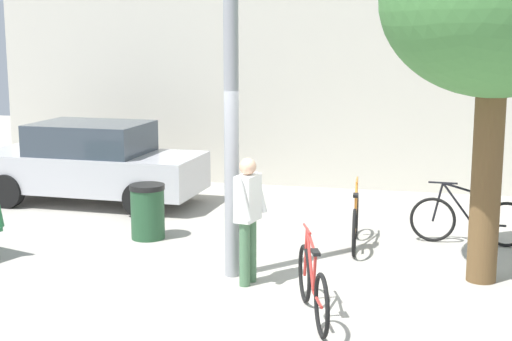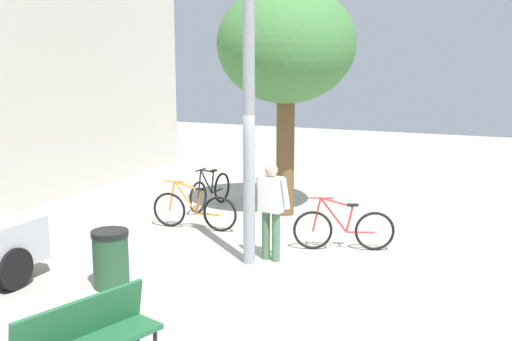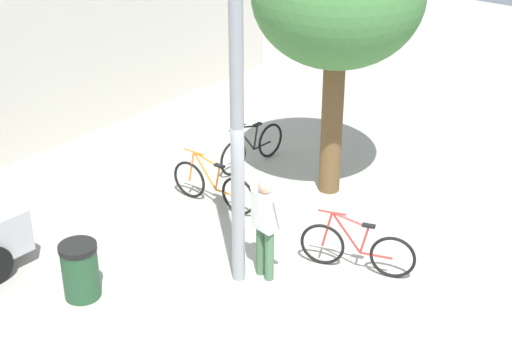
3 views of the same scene
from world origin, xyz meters
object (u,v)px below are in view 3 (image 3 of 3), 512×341
bicycle_red (357,249)px  bicycle_black (252,148)px  bicycle_orange (213,186)px  person_by_lamppost (265,222)px  lamppost (237,126)px  trash_bin (80,271)px

bicycle_red → bicycle_black: 4.04m
bicycle_orange → person_by_lamppost: bearing=-118.9°
lamppost → bicycle_red: (1.30, -1.27, -2.14)m
bicycle_black → trash_bin: 5.02m
bicycle_orange → trash_bin: bicycle_orange is taller
person_by_lamppost → trash_bin: 2.79m
lamppost → person_by_lamppost: 1.61m
lamppost → person_by_lamppost: (0.29, -0.28, -1.56)m
bicycle_orange → bicycle_red: bearing=-92.9°
bicycle_orange → bicycle_black: same height
lamppost → trash_bin: lamppost is taller
person_by_lamppost → bicycle_black: bearing=42.3°
bicycle_black → bicycle_red: bearing=-117.3°
lamppost → bicycle_red: bearing=-44.3°
lamppost → trash_bin: (-1.80, 1.49, -2.08)m
lamppost → trash_bin: size_ratio=5.46×
lamppost → bicycle_orange: bearing=51.5°
lamppost → bicycle_black: size_ratio=2.64×
bicycle_orange → trash_bin: (-3.26, -0.34, 0.06)m
person_by_lamppost → bicycle_red: 1.53m
bicycle_red → bicycle_black: bearing=62.7°
person_by_lamppost → bicycle_red: (1.01, -0.99, -0.58)m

